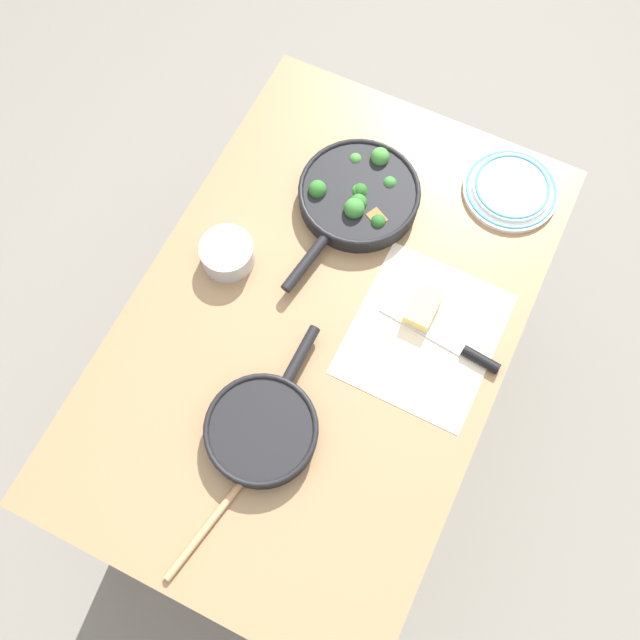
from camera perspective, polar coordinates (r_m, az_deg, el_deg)
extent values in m
plane|color=slate|center=(2.28, 0.00, -7.26)|extent=(14.00, 14.00, 0.00)
cube|color=olive|center=(1.56, 0.00, -0.47)|extent=(1.25, 0.81, 0.03)
cylinder|color=#BCBCC1|center=(2.13, 15.16, 4.84)|extent=(0.05, 0.05, 0.74)
cylinder|color=#BCBCC1|center=(1.93, -17.26, -14.56)|extent=(0.05, 0.05, 0.74)
cylinder|color=#BCBCC1|center=(2.21, -1.67, 11.99)|extent=(0.05, 0.05, 0.74)
cylinder|color=black|center=(1.67, 3.14, 9.91)|extent=(0.28, 0.28, 0.04)
torus|color=black|center=(1.65, 3.18, 10.30)|extent=(0.28, 0.28, 0.01)
cylinder|color=black|center=(1.57, -1.17, 4.57)|extent=(0.16, 0.05, 0.02)
cylinder|color=#245B1C|center=(1.64, 2.78, 8.29)|extent=(0.01, 0.01, 0.02)
sphere|color=#2D6B28|center=(1.63, 2.81, 8.62)|extent=(0.03, 0.03, 0.03)
cylinder|color=#357027|center=(1.67, 3.08, 9.90)|extent=(0.01, 0.01, 0.02)
sphere|color=#428438|center=(1.65, 3.11, 10.26)|extent=(0.03, 0.03, 0.03)
cylinder|color=#245B1C|center=(1.67, 3.27, 9.83)|extent=(0.01, 0.01, 0.02)
sphere|color=#2D6B28|center=(1.65, 3.31, 10.19)|extent=(0.03, 0.03, 0.03)
cylinder|color=#245B1C|center=(1.67, -0.19, 9.93)|extent=(0.01, 0.01, 0.02)
sphere|color=#2D6B28|center=(1.64, -0.20, 10.41)|extent=(0.04, 0.04, 0.04)
cylinder|color=#357027|center=(1.72, 2.82, 12.35)|extent=(0.01, 0.01, 0.02)
sphere|color=#428438|center=(1.70, 2.85, 12.70)|extent=(0.03, 0.03, 0.03)
cylinder|color=#205218|center=(1.67, 3.19, 9.91)|extent=(0.01, 0.01, 0.02)
sphere|color=#286023|center=(1.65, 3.23, 10.29)|extent=(0.03, 0.03, 0.03)
cylinder|color=#2C6823|center=(1.69, 5.66, 10.42)|extent=(0.01, 0.01, 0.02)
sphere|color=#387A33|center=(1.67, 5.73, 10.78)|extent=(0.03, 0.03, 0.03)
cylinder|color=#357027|center=(1.72, 4.75, 12.38)|extent=(0.02, 0.02, 0.02)
sphere|color=#428438|center=(1.70, 4.83, 12.89)|extent=(0.04, 0.04, 0.04)
cylinder|color=#245B1C|center=(1.65, 3.04, 8.92)|extent=(0.01, 0.01, 0.02)
sphere|color=#2D6B28|center=(1.63, 3.09, 9.36)|extent=(0.04, 0.04, 0.04)
cylinder|color=#205218|center=(1.63, 4.62, 7.46)|extent=(0.01, 0.01, 0.02)
sphere|color=#286023|center=(1.61, 4.68, 7.83)|extent=(0.03, 0.03, 0.03)
cylinder|color=#2C6823|center=(1.64, 2.71, 8.39)|extent=(0.02, 0.02, 0.03)
sphere|color=#387A33|center=(1.62, 2.75, 8.91)|extent=(0.05, 0.05, 0.05)
cube|color=olive|center=(1.63, 4.53, 7.91)|extent=(0.05, 0.05, 0.04)
cube|color=olive|center=(1.65, 6.16, 8.70)|extent=(0.03, 0.04, 0.03)
cube|color=#AD7F4C|center=(1.67, 2.99, 10.07)|extent=(0.03, 0.03, 0.03)
cube|color=#9E703D|center=(1.67, -0.40, 10.17)|extent=(0.03, 0.04, 0.03)
cylinder|color=black|center=(1.46, -4.80, -8.81)|extent=(0.23, 0.23, 0.05)
torus|color=black|center=(1.44, -4.88, -8.61)|extent=(0.23, 0.23, 0.01)
cylinder|color=black|center=(1.49, -1.56, -2.74)|extent=(0.13, 0.03, 0.02)
cylinder|color=#DBC156|center=(1.47, -4.79, -8.84)|extent=(0.19, 0.19, 0.02)
cylinder|color=tan|center=(1.46, -8.35, -15.26)|extent=(0.29, 0.07, 0.02)
ellipsoid|color=tan|center=(1.47, -4.13, -10.14)|extent=(0.07, 0.05, 0.02)
cube|color=beige|center=(1.56, 8.34, -1.11)|extent=(0.35, 0.31, 0.00)
cube|color=silver|center=(1.56, 8.13, -0.62)|extent=(0.05, 0.20, 0.01)
cylinder|color=black|center=(1.55, 12.73, -3.10)|extent=(0.03, 0.09, 0.02)
cube|color=#EACC66|center=(1.56, 8.23, 0.96)|extent=(0.09, 0.06, 0.04)
cylinder|color=white|center=(1.75, 14.99, 10.00)|extent=(0.22, 0.22, 0.01)
torus|color=#4C9EB7|center=(1.75, 15.04, 10.10)|extent=(0.21, 0.21, 0.01)
cylinder|color=white|center=(1.74, 15.09, 10.20)|extent=(0.18, 0.18, 0.01)
torus|color=#4C9EB7|center=(1.74, 15.14, 10.30)|extent=(0.18, 0.18, 0.01)
cylinder|color=#B7B7BC|center=(1.60, -7.43, 5.29)|extent=(0.12, 0.12, 0.06)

